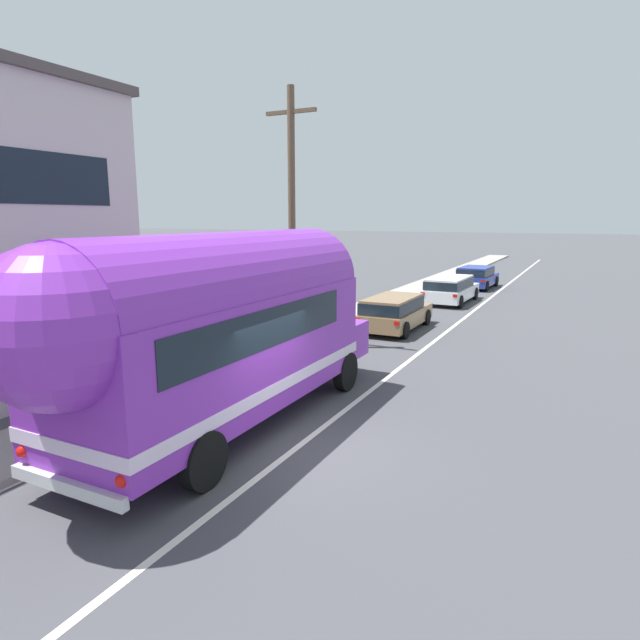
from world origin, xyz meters
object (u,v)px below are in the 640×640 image
Objects in this scene: car_lead at (394,311)px; car_second at (450,288)px; painted_bus at (215,325)px; utility_pole at (292,217)px; car_third at (476,276)px.

car_lead is 7.91m from car_second.
car_lead is (-0.17, 11.46, -1.51)m from painted_bus.
utility_pole reaches higher than car_second.
car_lead is at bearing -92.39° from car_second.
painted_bus is at bearing -90.52° from car_third.
painted_bus is 2.35× the size of car_lead.
painted_bus is 25.96m from car_third.
car_second is at bearing 78.23° from utility_pole.
utility_pole is 7.93m from painted_bus.
car_second is at bearing -90.68° from car_third.
utility_pole reaches higher than car_lead.
car_second is at bearing 89.54° from painted_bus.
utility_pole is 1.94× the size of car_lead.
car_second and car_third have the same top height.
painted_bus is 11.56m from car_lead.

